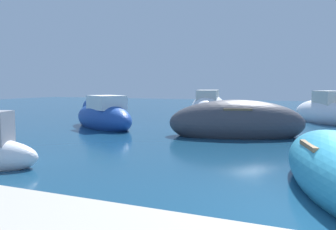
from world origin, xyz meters
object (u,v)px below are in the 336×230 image
at_px(moored_boat_1, 103,117).
at_px(moored_boat_0, 236,123).
at_px(moored_boat_6, 208,108).
at_px(moored_boat_9, 103,108).
at_px(moored_boat_4, 324,113).

bearing_deg(moored_boat_1, moored_boat_0, -151.40).
bearing_deg(moored_boat_6, moored_boat_0, -166.09).
xyz_separation_m(moored_boat_6, moored_boat_9, (-6.65, -1.10, -0.09)).
bearing_deg(moored_boat_6, moored_boat_1, 145.35).
bearing_deg(moored_boat_9, moored_boat_0, 177.69).
bearing_deg(moored_boat_9, moored_boat_4, -147.03).
bearing_deg(moored_boat_9, moored_boat_6, -142.13).
height_order(moored_boat_0, moored_boat_1, moored_boat_1).
bearing_deg(moored_boat_0, moored_boat_1, 158.92).
bearing_deg(moored_boat_4, moored_boat_6, 55.45).
distance_m(moored_boat_1, moored_boat_6, 7.25).
distance_m(moored_boat_1, moored_boat_9, 6.73).
bearing_deg(moored_boat_1, moored_boat_6, -81.11).
bearing_deg(moored_boat_0, moored_boat_6, 97.77).
distance_m(moored_boat_0, moored_boat_9, 11.62).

